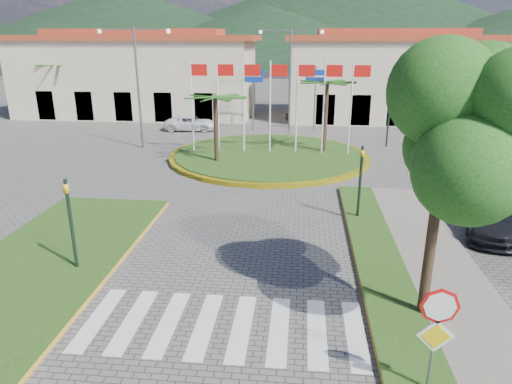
# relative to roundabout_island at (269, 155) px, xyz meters

# --- Properties ---
(median_left) EXTENTS (5.00, 14.00, 0.18)m
(median_left) POSITION_rel_roundabout_island_xyz_m (-6.50, -16.00, -0.09)
(median_left) COLOR #224614
(median_left) RESTS_ON ground
(crosswalk) EXTENTS (8.00, 3.00, 0.01)m
(crosswalk) POSITION_rel_roundabout_island_xyz_m (-0.00, -18.00, -0.17)
(crosswalk) COLOR silver
(crosswalk) RESTS_ON ground
(roundabout_island) EXTENTS (12.70, 12.70, 6.00)m
(roundabout_island) POSITION_rel_roundabout_island_xyz_m (0.00, 0.00, 0.00)
(roundabout_island) COLOR yellow
(roundabout_island) RESTS_ON ground
(stop_sign) EXTENTS (0.80, 0.11, 2.65)m
(stop_sign) POSITION_rel_roundabout_island_xyz_m (4.90, -20.04, 1.61)
(stop_sign) COLOR slate
(stop_sign) RESTS_ON ground
(deciduous_tree) EXTENTS (3.60, 3.60, 6.80)m
(deciduous_tree) POSITION_rel_roundabout_island_xyz_m (5.50, -17.00, 5.00)
(deciduous_tree) COLOR black
(deciduous_tree) RESTS_ON ground
(traffic_light_left) EXTENTS (0.15, 0.18, 3.20)m
(traffic_light_left) POSITION_rel_roundabout_island_xyz_m (-5.20, -15.50, 1.77)
(traffic_light_left) COLOR black
(traffic_light_left) RESTS_ON ground
(traffic_light_right) EXTENTS (0.15, 0.18, 3.20)m
(traffic_light_right) POSITION_rel_roundabout_island_xyz_m (4.50, -10.00, 1.77)
(traffic_light_right) COLOR black
(traffic_light_right) RESTS_ON ground
(traffic_light_far) EXTENTS (0.18, 0.15, 3.20)m
(traffic_light_far) POSITION_rel_roundabout_island_xyz_m (8.00, 4.00, 1.77)
(traffic_light_far) COLOR black
(traffic_light_far) RESTS_ON ground
(direction_sign_west) EXTENTS (1.60, 0.14, 5.20)m
(direction_sign_west) POSITION_rel_roundabout_island_xyz_m (-2.00, 8.97, 3.35)
(direction_sign_west) COLOR slate
(direction_sign_west) RESTS_ON ground
(direction_sign_east) EXTENTS (1.60, 0.14, 5.20)m
(direction_sign_east) POSITION_rel_roundabout_island_xyz_m (3.00, 8.97, 3.35)
(direction_sign_east) COLOR slate
(direction_sign_east) RESTS_ON ground
(street_lamp_centre) EXTENTS (4.80, 0.16, 8.00)m
(street_lamp_centre) POSITION_rel_roundabout_island_xyz_m (1.00, 8.00, 4.32)
(street_lamp_centre) COLOR slate
(street_lamp_centre) RESTS_ON ground
(street_lamp_west) EXTENTS (4.80, 0.16, 8.00)m
(street_lamp_west) POSITION_rel_roundabout_island_xyz_m (-9.00, 2.00, 4.32)
(street_lamp_west) COLOR slate
(street_lamp_west) RESTS_ON ground
(building_left) EXTENTS (23.32, 9.54, 8.05)m
(building_left) POSITION_rel_roundabout_island_xyz_m (-14.00, 16.00, 3.73)
(building_left) COLOR #C7B796
(building_left) RESTS_ON ground
(building_right) EXTENTS (19.08, 9.54, 8.05)m
(building_right) POSITION_rel_roundabout_island_xyz_m (10.00, 16.00, 3.73)
(building_right) COLOR #C7B796
(building_right) RESTS_ON ground
(hill_far_west) EXTENTS (140.00, 140.00, 22.00)m
(hill_far_west) POSITION_rel_roundabout_island_xyz_m (-55.00, 118.00, 10.82)
(hill_far_west) COLOR black
(hill_far_west) RESTS_ON ground
(hill_far_mid) EXTENTS (180.00, 180.00, 30.00)m
(hill_far_mid) POSITION_rel_roundabout_island_xyz_m (15.00, 138.00, 14.82)
(hill_far_mid) COLOR black
(hill_far_mid) RESTS_ON ground
(hill_near_back) EXTENTS (110.00, 110.00, 16.00)m
(hill_near_back) POSITION_rel_roundabout_island_xyz_m (-10.00, 108.00, 7.82)
(hill_near_back) COLOR black
(hill_near_back) RESTS_ON ground
(white_van) EXTENTS (4.39, 2.22, 1.19)m
(white_van) POSITION_rel_roundabout_island_xyz_m (-7.07, 8.38, 0.42)
(white_van) COLOR white
(white_van) RESTS_ON ground
(car_dark_a) EXTENTS (4.06, 1.83, 1.36)m
(car_dark_a) POSITION_rel_roundabout_island_xyz_m (-5.23, 12.85, 0.50)
(car_dark_a) COLOR black
(car_dark_a) RESTS_ON ground
(car_dark_b) EXTENTS (3.58, 2.39, 1.12)m
(car_dark_b) POSITION_rel_roundabout_island_xyz_m (2.30, 12.82, 0.38)
(car_dark_b) COLOR black
(car_dark_b) RESTS_ON ground
(car_side_right) EXTENTS (3.20, 4.99, 1.35)m
(car_side_right) POSITION_rel_roundabout_island_xyz_m (9.65, -10.75, 0.50)
(car_side_right) COLOR black
(car_side_right) RESTS_ON ground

